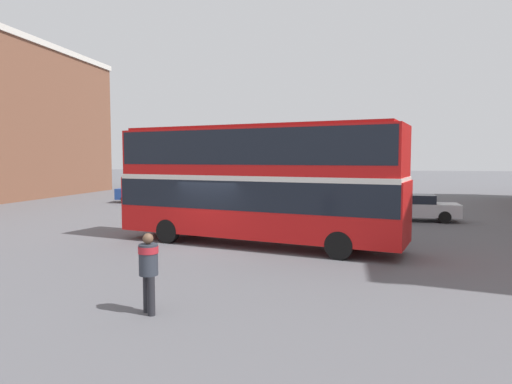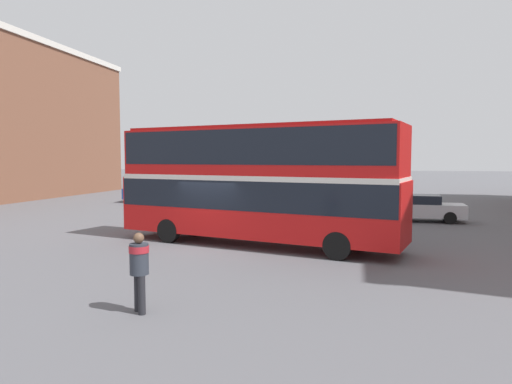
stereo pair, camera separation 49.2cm
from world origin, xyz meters
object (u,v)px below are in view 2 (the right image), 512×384
object	(u,v)px
pedestrian_foreground	(139,264)
parked_car_kerb_near	(419,208)
parked_car_kerb_far	(152,192)
double_decker_bus	(256,177)

from	to	relation	value
pedestrian_foreground	parked_car_kerb_near	world-z (taller)	pedestrian_foreground
pedestrian_foreground	parked_car_kerb_far	world-z (taller)	pedestrian_foreground
parked_car_kerb_far	double_decker_bus	bearing A→B (deg)	-61.90
pedestrian_foreground	parked_car_kerb_near	xyz separation A→B (m)	(7.94, 16.98, -0.35)
parked_car_kerb_near	parked_car_kerb_far	bearing A→B (deg)	162.32
double_decker_bus	parked_car_kerb_far	size ratio (longest dim) A/B	2.59
pedestrian_foreground	parked_car_kerb_far	size ratio (longest dim) A/B	0.40
pedestrian_foreground	parked_car_kerb_far	xyz separation A→B (m)	(-11.12, 23.94, -0.26)
pedestrian_foreground	parked_car_kerb_near	bearing A→B (deg)	-160.12
parked_car_kerb_far	pedestrian_foreground	bearing A→B (deg)	-74.19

